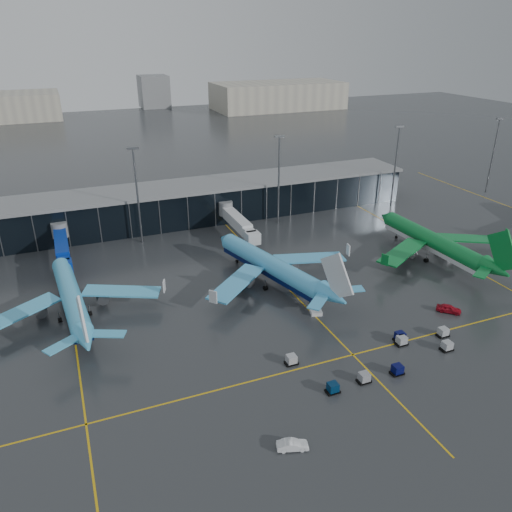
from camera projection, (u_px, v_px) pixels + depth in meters
name	position (u px, v px, depth m)	size (l,w,h in m)	color
ground	(267.00, 324.00, 96.84)	(600.00, 600.00, 0.00)	#282B2D
terminal_pier	(184.00, 203.00, 146.84)	(142.00, 17.00, 10.70)	black
jet_bridges	(62.00, 247.00, 119.20)	(94.00, 27.50, 7.20)	#595B60
flood_masts	(212.00, 184.00, 134.95)	(203.00, 0.50, 25.50)	#595B60
distant_hangars	(178.00, 99.00, 337.90)	(260.00, 71.00, 22.00)	#B2AD99
taxi_lines	(290.00, 290.00, 109.19)	(220.00, 120.00, 0.02)	gold
airliner_arkefly	(69.00, 286.00, 97.57)	(36.54, 41.61, 12.79)	#44B0E0
airliner_klm_near	(270.00, 255.00, 109.79)	(39.14, 44.58, 13.70)	#43A7DE
airliner_aer_lingus	(433.00, 231.00, 122.49)	(39.21, 44.65, 13.72)	#0D7330
baggage_carts	(386.00, 356.00, 86.13)	(32.05, 10.56, 1.70)	black
mobile_airstair	(316.00, 309.00, 100.35)	(3.01, 3.69, 3.45)	silver
service_van_red	(449.00, 309.00, 100.45)	(1.92, 4.78, 1.63)	#A10C1B
service_van_white	(292.00, 445.00, 67.68)	(1.52, 4.35, 1.43)	silver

